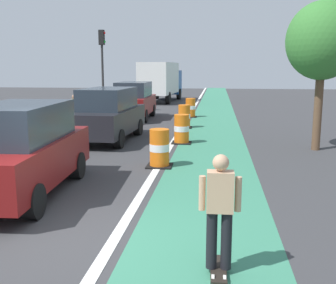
{
  "coord_description": "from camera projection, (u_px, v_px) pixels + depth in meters",
  "views": [
    {
      "loc": [
        2.55,
        -6.24,
        2.81
      ],
      "look_at": [
        1.43,
        3.02,
        1.1
      ],
      "focal_mm": 43.36,
      "sensor_mm": 36.0,
      "label": 1
    }
  ],
  "objects": [
    {
      "name": "traffic_barrel_back",
      "position": [
        184.0,
        117.0,
        19.19
      ],
      "size": [
        0.73,
        0.73,
        1.09
      ],
      "color": "orange",
      "rests_on": "ground"
    },
    {
      "name": "ground_plane",
      "position": [
        64.0,
        235.0,
        6.9
      ],
      "size": [
        100.0,
        100.0,
        0.0
      ],
      "primitive_type": "plane",
      "color": "#38383A"
    },
    {
      "name": "traffic_barrel_front",
      "position": [
        159.0,
        148.0,
        11.63
      ],
      "size": [
        0.73,
        0.73,
        1.09
      ],
      "color": "orange",
      "rests_on": "ground"
    },
    {
      "name": "street_tree_sidewalk",
      "position": [
        323.0,
        42.0,
        13.45
      ],
      "size": [
        2.4,
        2.4,
        5.0
      ],
      "color": "brown",
      "rests_on": "ground"
    },
    {
      "name": "lane_divider_stripe",
      "position": [
        180.0,
        130.0,
        18.51
      ],
      "size": [
        0.2,
        80.0,
        0.01
      ],
      "primitive_type": "cube",
      "color": "silver",
      "rests_on": "ground"
    },
    {
      "name": "traffic_barrel_far",
      "position": [
        190.0,
        108.0,
        23.34
      ],
      "size": [
        0.73,
        0.73,
        1.09
      ],
      "color": "orange",
      "rests_on": "ground"
    },
    {
      "name": "parked_suv_third",
      "position": [
        134.0,
        100.0,
        22.44
      ],
      "size": [
        1.97,
        4.63,
        2.04
      ],
      "color": "maroon",
      "rests_on": "ground"
    },
    {
      "name": "bike_lane_strip",
      "position": [
        213.0,
        131.0,
        18.34
      ],
      "size": [
        2.5,
        80.0,
        0.01
      ],
      "primitive_type": "cube",
      "color": "#387F60",
      "rests_on": "ground"
    },
    {
      "name": "skateboarder_on_lane",
      "position": [
        220.0,
        211.0,
        5.47
      ],
      "size": [
        0.57,
        0.8,
        1.69
      ],
      "color": "black",
      "rests_on": "ground"
    },
    {
      "name": "parked_suv_second",
      "position": [
        108.0,
        114.0,
        15.75
      ],
      "size": [
        2.09,
        4.68,
        2.04
      ],
      "color": "black",
      "rests_on": "ground"
    },
    {
      "name": "traffic_barrel_mid",
      "position": [
        182.0,
        129.0,
        15.24
      ],
      "size": [
        0.73,
        0.73,
        1.09
      ],
      "color": "orange",
      "rests_on": "ground"
    },
    {
      "name": "parked_suv_nearest",
      "position": [
        20.0,
        149.0,
        8.94
      ],
      "size": [
        2.1,
        4.69,
        2.04
      ],
      "color": "maroon",
      "rests_on": "ground"
    },
    {
      "name": "delivery_truck_down_block",
      "position": [
        161.0,
        80.0,
        33.78
      ],
      "size": [
        2.83,
        7.75,
        3.23
      ],
      "color": "silver",
      "rests_on": "ground"
    },
    {
      "name": "traffic_light_corner",
      "position": [
        102.0,
        56.0,
        25.13
      ],
      "size": [
        0.41,
        0.32,
        5.1
      ],
      "color": "#2D2D2D",
      "rests_on": "ground"
    },
    {
      "name": "pedestrian_crossing",
      "position": [
        75.0,
        111.0,
        18.59
      ],
      "size": [
        0.34,
        0.2,
        1.61
      ],
      "color": "#33333D",
      "rests_on": "ground"
    }
  ]
}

